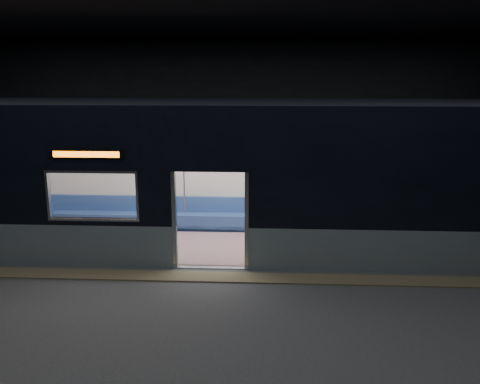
{
  "coord_description": "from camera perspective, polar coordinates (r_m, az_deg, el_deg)",
  "views": [
    {
      "loc": [
        1.13,
        -8.82,
        3.97
      ],
      "look_at": [
        0.54,
        2.3,
        1.34
      ],
      "focal_mm": 38.0,
      "sensor_mm": 36.0,
      "label": 1
    }
  ],
  "objects": [
    {
      "name": "station_floor",
      "position": [
        9.74,
        -3.95,
        -10.86
      ],
      "size": [
        24.0,
        14.0,
        0.01
      ],
      "primitive_type": "cube",
      "color": "#47494C",
      "rests_on": "ground"
    },
    {
      "name": "passenger",
      "position": [
        12.77,
        3.8,
        -1.27
      ],
      "size": [
        0.37,
        0.63,
        1.3
      ],
      "rotation": [
        0.0,
        0.0,
        -0.01
      ],
      "color": "black",
      "rests_on": "metro_car"
    },
    {
      "name": "tactile_strip",
      "position": [
        10.23,
        -3.58,
        -9.5
      ],
      "size": [
        22.8,
        0.5,
        0.03
      ],
      "primitive_type": "cube",
      "color": "#8C7F59",
      "rests_on": "station_floor"
    },
    {
      "name": "metro_car",
      "position": [
        11.61,
        -2.59,
        2.72
      ],
      "size": [
        18.0,
        3.04,
        3.35
      ],
      "color": "gray",
      "rests_on": "station_floor"
    },
    {
      "name": "transit_map",
      "position": [
        13.49,
        19.68,
        1.72
      ],
      "size": [
        0.92,
        0.03,
        0.6
      ],
      "primitive_type": "cube",
      "color": "white",
      "rests_on": "metro_car"
    },
    {
      "name": "station_envelope",
      "position": [
        8.89,
        -4.34,
        11.26
      ],
      "size": [
        24.0,
        14.0,
        5.0
      ],
      "color": "black",
      "rests_on": "station_floor"
    },
    {
      "name": "handbag",
      "position": [
        12.6,
        3.68,
        -1.96
      ],
      "size": [
        0.33,
        0.31,
        0.14
      ],
      "primitive_type": "cube",
      "rotation": [
        0.0,
        0.0,
        -0.3
      ],
      "color": "black",
      "rests_on": "passenger"
    }
  ]
}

